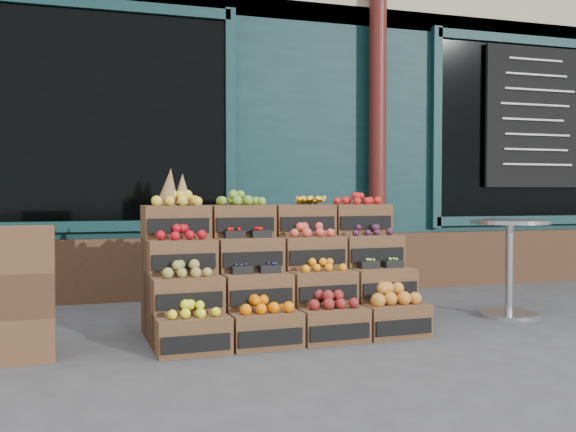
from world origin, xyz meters
name	(u,v)px	position (x,y,z in m)	size (l,w,h in m)	color
ground	(345,341)	(0.00, 0.00, 0.00)	(60.00, 60.00, 0.00)	#424245
shop_facade	(211,99)	(0.00, 5.11, 2.40)	(12.00, 6.24, 4.80)	#0C2A2C
crate_display	(279,282)	(-0.36, 0.43, 0.37)	(1.97, 1.02, 1.21)	brown
spare_crates	(8,294)	(-2.18, 0.16, 0.41)	(0.56, 0.40, 0.82)	brown
bistro_table	(509,256)	(1.65, 0.43, 0.50)	(0.64, 0.64, 0.81)	silver
shopkeeper	(115,208)	(-1.44, 2.64, 0.88)	(0.64, 0.42, 1.75)	#15491B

